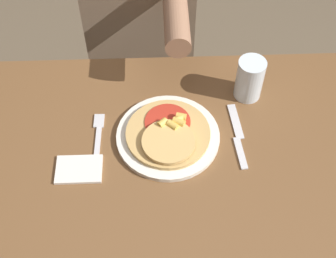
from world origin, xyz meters
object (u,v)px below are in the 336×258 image
at_px(pizza, 169,134).
at_px(person_diner, 140,8).
at_px(drinking_glass, 250,79).
at_px(fork, 98,136).
at_px(plate, 168,136).
at_px(knife, 238,137).
at_px(dining_table, 176,179).

bearing_deg(pizza, person_diner, 97.74).
bearing_deg(pizza, drinking_glass, 33.40).
bearing_deg(drinking_glass, fork, -161.93).
distance_m(plate, pizza, 0.02).
distance_m(knife, person_diner, 0.63).
bearing_deg(drinking_glass, knife, -106.06).
relative_size(fork, knife, 0.79).
distance_m(dining_table, drinking_glass, 0.35).
bearing_deg(fork, plate, -3.32).
height_order(dining_table, person_diner, person_diner).
distance_m(pizza, fork, 0.19).
relative_size(dining_table, person_diner, 0.94).
xyz_separation_m(dining_table, person_diner, (-0.10, 0.62, 0.11)).
relative_size(fork, person_diner, 0.14).
relative_size(pizza, knife, 1.02).
height_order(fork, person_diner, person_diner).
xyz_separation_m(fork, person_diner, (0.11, 0.55, -0.02)).
xyz_separation_m(drinking_glass, person_diner, (-0.31, 0.41, -0.08)).
xyz_separation_m(plate, person_diner, (-0.08, 0.56, -0.02)).
bearing_deg(knife, fork, 177.33).
distance_m(pizza, drinking_glass, 0.28).
bearing_deg(person_diner, pizza, -82.26).
relative_size(pizza, person_diner, 0.18).
bearing_deg(dining_table, person_diner, 98.84).
relative_size(dining_table, plate, 4.24).
distance_m(pizza, person_diner, 0.57).
relative_size(dining_table, fork, 6.71).
height_order(fork, drinking_glass, drinking_glass).
distance_m(dining_table, pizza, 0.16).
bearing_deg(knife, plate, 177.98).
relative_size(plate, drinking_glass, 2.18).
distance_m(dining_table, fork, 0.25).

